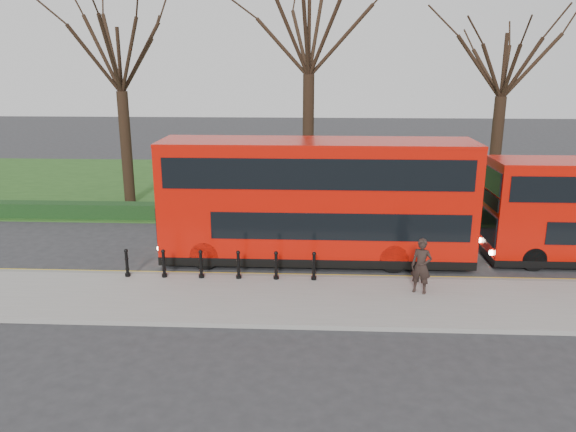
{
  "coord_description": "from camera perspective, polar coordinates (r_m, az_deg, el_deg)",
  "views": [
    {
      "loc": [
        2.39,
        -20.22,
        7.75
      ],
      "look_at": [
        1.38,
        0.5,
        2.0
      ],
      "focal_mm": 35.0,
      "sensor_mm": 36.0,
      "label": 1
    }
  ],
  "objects": [
    {
      "name": "pedestrian",
      "position": [
        19.42,
        13.39,
        -4.97
      ],
      "size": [
        0.82,
        0.7,
        1.9
      ],
      "primitive_type": "imported",
      "rotation": [
        0.0,
        0.0,
        -0.42
      ],
      "color": "black",
      "rests_on": "pavement"
    },
    {
      "name": "bus_lead",
      "position": [
        22.02,
        2.87,
        1.48
      ],
      "size": [
        12.1,
        2.78,
        4.82
      ],
      "color": "#B80E04",
      "rests_on": "ground"
    },
    {
      "name": "tree_mid",
      "position": [
        30.27,
        2.17,
        18.52
      ],
      "size": [
        8.23,
        8.23,
        12.86
      ],
      "color": "black",
      "rests_on": "ground"
    },
    {
      "name": "yellow_line_inner",
      "position": [
        21.32,
        -3.85,
        -5.84
      ],
      "size": [
        60.0,
        0.1,
        0.01
      ],
      "primitive_type": "cube",
      "color": "yellow",
      "rests_on": "ground"
    },
    {
      "name": "tree_left",
      "position": [
        31.96,
        -16.81,
        15.61
      ],
      "size": [
        7.19,
        7.19,
        11.24
      ],
      "color": "black",
      "rests_on": "ground"
    },
    {
      "name": "yellow_line_outer",
      "position": [
        21.13,
        -3.91,
        -6.04
      ],
      "size": [
        60.0,
        0.1,
        0.01
      ],
      "primitive_type": "cube",
      "color": "yellow",
      "rests_on": "ground"
    },
    {
      "name": "hedge",
      "position": [
        28.1,
        -2.18,
        0.32
      ],
      "size": [
        60.0,
        0.9,
        0.8
      ],
      "primitive_type": "cube",
      "color": "black",
      "rests_on": "ground"
    },
    {
      "name": "grass_verge",
      "position": [
        36.14,
        -1.06,
        3.15
      ],
      "size": [
        60.0,
        18.0,
        0.06
      ],
      "primitive_type": "cube",
      "color": "#214617",
      "rests_on": "ground"
    },
    {
      "name": "pavement",
      "position": [
        19.0,
        -4.72,
        -8.38
      ],
      "size": [
        60.0,
        4.0,
        0.15
      ],
      "primitive_type": "cube",
      "color": "gray",
      "rests_on": "ground"
    },
    {
      "name": "tree_right",
      "position": [
        31.71,
        21.16,
        14.72
      ],
      "size": [
        6.94,
        6.94,
        10.84
      ],
      "color": "black",
      "rests_on": "ground"
    },
    {
      "name": "ground",
      "position": [
        21.79,
        -3.7,
        -5.38
      ],
      "size": [
        120.0,
        120.0,
        0.0
      ],
      "primitive_type": "plane",
      "color": "#28282B",
      "rests_on": "ground"
    },
    {
      "name": "bollard_row",
      "position": [
        20.44,
        -6.96,
        -4.95
      ],
      "size": [
        6.95,
        0.15,
        1.0
      ],
      "color": "black",
      "rests_on": "pavement"
    },
    {
      "name": "kerb",
      "position": [
        20.83,
        -4.01,
        -6.16
      ],
      "size": [
        60.0,
        0.25,
        0.16
      ],
      "primitive_type": "cube",
      "color": "slate",
      "rests_on": "ground"
    }
  ]
}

